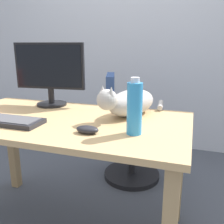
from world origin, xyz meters
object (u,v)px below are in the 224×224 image
object	(u,v)px
monitor	(50,72)
cat	(129,102)
office_chair	(127,136)
water_bottle	(135,108)
keyboard	(3,120)
computer_mouse	(87,129)

from	to	relation	value
monitor	cat	bearing A→B (deg)	-8.73
office_chair	water_bottle	size ratio (longest dim) A/B	3.44
office_chair	monitor	xyz separation A→B (m)	(-0.41, -0.48, 0.57)
office_chair	keyboard	xyz separation A→B (m)	(-0.44, -0.91, 0.36)
office_chair	cat	bearing A→B (deg)	-74.07
keyboard	water_bottle	world-z (taller)	water_bottle
monitor	keyboard	size ratio (longest dim) A/B	1.09
keyboard	cat	xyz separation A→B (m)	(0.60, 0.34, 0.07)
water_bottle	computer_mouse	bearing A→B (deg)	-163.84
monitor	keyboard	bearing A→B (deg)	-94.60
monitor	keyboard	distance (m)	0.48
office_chair	keyboard	bearing A→B (deg)	-116.04
cat	keyboard	bearing A→B (deg)	-150.64
monitor	cat	xyz separation A→B (m)	(0.57, -0.09, -0.15)
office_chair	monitor	distance (m)	0.85
keyboard	computer_mouse	bearing A→B (deg)	-1.21
monitor	water_bottle	xyz separation A→B (m)	(0.67, -0.38, -0.10)
cat	water_bottle	world-z (taller)	water_bottle
office_chair	computer_mouse	distance (m)	0.99
water_bottle	keyboard	bearing A→B (deg)	-175.91
office_chair	keyboard	size ratio (longest dim) A/B	2.05
office_chair	monitor	bearing A→B (deg)	-130.47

